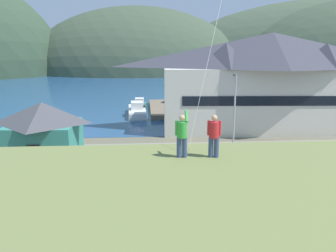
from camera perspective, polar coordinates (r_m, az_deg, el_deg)
The scene contains 18 objects.
ground_plane at distance 24.68m, azimuth 3.00°, elevation -12.41°, with size 600.00×600.00×0.00m, color #66604C.
parking_lot_pad at distance 29.22m, azimuth 1.82°, elevation -8.11°, with size 40.00×20.00×0.10m, color gray.
bay_water at distance 82.83m, azimuth -1.99°, elevation 5.75°, with size 360.00×84.00×0.03m, color navy.
far_hill_east_peak at distance 140.62m, azimuth -4.93°, elevation 8.73°, with size 82.29×59.81×48.09m, color #3D4C38.
harbor_lodge at distance 46.24m, azimuth 16.04°, elevation 7.20°, with size 28.34×11.53×11.83m.
storage_shed_near_lot at distance 32.56m, azimuth -19.16°, elevation -1.21°, with size 6.37×6.00×5.74m.
storage_shed_waterside at distance 45.18m, azimuth 3.89°, elevation 2.86°, with size 6.24×5.63×5.02m.
wharf_dock at distance 57.20m, azimuth -1.25°, elevation 2.76°, with size 3.20×14.62×0.70m.
moored_boat_wharfside at distance 56.96m, azimuth -4.54°, elevation 3.06°, with size 2.19×6.00×2.16m.
moored_boat_outer_mooring at distance 56.78m, azimuth 2.29°, elevation 3.06°, with size 2.74×7.26×2.16m.
moored_boat_inner_slip at distance 53.66m, azimuth -4.94°, elevation 2.43°, with size 2.84×7.99×2.16m.
parked_car_lone_by_shed at distance 25.73m, azimuth 14.61°, elevation -9.15°, with size 4.32×2.30×1.82m.
parked_car_back_row_right at distance 33.63m, azimuth 22.80°, elevation -4.46°, with size 4.21×2.08×1.82m.
parked_car_mid_row_near at distance 30.96m, azimuth -0.65°, elevation -4.88°, with size 4.26×2.18×1.82m.
parked_car_mid_row_far at distance 26.96m, azimuth -24.21°, elevation -8.87°, with size 4.33×2.32×1.82m.
parking_light_pole at distance 34.30m, azimuth 10.52°, elevation 2.59°, with size 0.24×0.78×7.70m.
person_kite_flyer at distance 14.28m, azimuth 2.22°, elevation -1.33°, with size 0.54×0.65×1.86m.
person_companion at distance 14.39m, azimuth 7.33°, elevation -1.38°, with size 0.54×0.40×1.74m.
Camera 1 is at (-2.79, -22.10, 10.63)m, focal length 38.32 mm.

